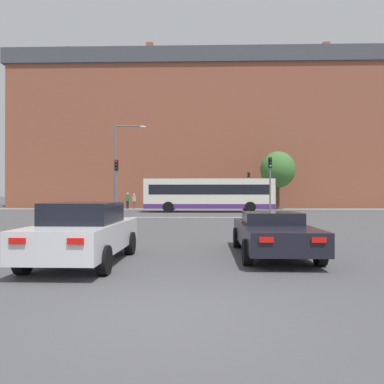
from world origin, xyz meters
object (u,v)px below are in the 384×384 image
car_roadster_right (273,233)px  pedestrian_waiting (236,201)px  street_lamp_junction (121,159)px  car_saloon_left (84,232)px  pedestrian_walking_west (128,199)px  traffic_light_far_right (249,184)px  pedestrian_walking_east (134,200)px  traffic_light_near_right (270,177)px  traffic_light_near_left (116,178)px  bus_crossing_lead (209,194)px

car_roadster_right → pedestrian_waiting: 31.71m
car_roadster_right → street_lamp_junction: bearing=115.0°
car_saloon_left → pedestrian_walking_west: pedestrian_walking_west is taller
car_saloon_left → traffic_light_far_right: (8.13, 32.22, 1.99)m
pedestrian_waiting → pedestrian_walking_east: bearing=-39.6°
traffic_light_near_right → street_lamp_junction: bearing=178.0°
car_roadster_right → pedestrian_walking_east: size_ratio=2.81×
traffic_light_near_right → pedestrian_walking_east: traffic_light_near_right is taller
pedestrian_waiting → traffic_light_near_right: bearing=58.2°
traffic_light_near_left → pedestrian_waiting: traffic_light_near_left is taller
bus_crossing_lead → pedestrian_walking_east: size_ratio=6.91×
car_roadster_right → pedestrian_waiting: pedestrian_waiting is taller
bus_crossing_lead → pedestrian_walking_east: bearing=48.5°
pedestrian_waiting → pedestrian_walking_west: bearing=-37.9°
traffic_light_near_right → pedestrian_walking_west: 19.52m
car_saloon_left → pedestrian_walking_east: (-4.84, 33.39, 0.25)m
car_roadster_right → traffic_light_near_left: bearing=116.5°
pedestrian_waiting → pedestrian_walking_west: (-12.28, 0.07, 0.18)m
bus_crossing_lead → traffic_light_near_left: (-7.09, -7.25, 1.20)m
bus_crossing_lead → pedestrian_waiting: bus_crossing_lead is taller
traffic_light_near_right → car_roadster_right: bearing=-100.1°
pedestrian_walking_west → traffic_light_far_right: bearing=-163.7°
car_roadster_right → traffic_light_far_right: (3.19, 30.90, 2.13)m
traffic_light_near_right → pedestrian_waiting: bearing=95.7°
traffic_light_far_right → traffic_light_near_right: traffic_light_near_right is taller
car_saloon_left → street_lamp_junction: bearing=100.4°
traffic_light_far_right → pedestrian_walking_west: size_ratio=2.22×
street_lamp_junction → car_saloon_left: bearing=-80.3°
car_saloon_left → traffic_light_far_right: traffic_light_far_right is taller
car_roadster_right → pedestrian_walking_east: pedestrian_walking_east is taller
car_saloon_left → traffic_light_far_right: size_ratio=1.09×
bus_crossing_lead → traffic_light_far_right: traffic_light_far_right is taller
bus_crossing_lead → pedestrian_walking_east: 11.29m
pedestrian_waiting → bus_crossing_lead: bearing=28.3°
car_saloon_left → pedestrian_waiting: 33.66m
car_saloon_left → pedestrian_walking_east: bearing=99.0°
car_saloon_left → bus_crossing_lead: bearing=82.8°
car_roadster_right → pedestrian_waiting: (1.82, 31.65, 0.28)m
traffic_light_near_left → pedestrian_walking_west: 14.62m
pedestrian_waiting → traffic_light_near_left: bearing=16.8°
car_saloon_left → pedestrian_walking_west: 33.50m
bus_crossing_lead → pedestrian_walking_west: size_ratio=6.51×
traffic_light_near_right → pedestrian_walking_east: bearing=132.5°
car_roadster_right → traffic_light_far_right: bearing=84.7°
pedestrian_walking_east → traffic_light_far_right: bearing=109.3°
pedestrian_walking_east → pedestrian_walking_west: bearing=-38.3°
traffic_light_near_right → pedestrian_walking_west: traffic_light_near_right is taller
traffic_light_near_right → pedestrian_walking_east: (-12.97, 14.17, -1.97)m
street_lamp_junction → bus_crossing_lead: bearing=42.1°
car_roadster_right → pedestrian_walking_west: pedestrian_walking_west is taller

